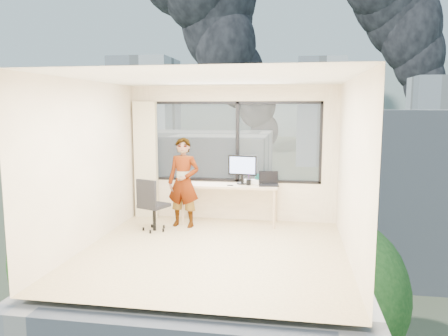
% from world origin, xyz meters
% --- Properties ---
extents(floor, '(4.00, 4.00, 0.01)m').
position_xyz_m(floor, '(0.00, 0.00, 0.00)').
color(floor, beige).
rests_on(floor, ground).
extents(ceiling, '(4.00, 4.00, 0.01)m').
position_xyz_m(ceiling, '(0.00, 0.00, 2.60)').
color(ceiling, white).
rests_on(ceiling, ground).
extents(wall_front, '(4.00, 0.01, 2.60)m').
position_xyz_m(wall_front, '(0.00, -2.00, 1.30)').
color(wall_front, beige).
rests_on(wall_front, ground).
extents(wall_left, '(0.01, 4.00, 2.60)m').
position_xyz_m(wall_left, '(-2.00, 0.00, 1.30)').
color(wall_left, beige).
rests_on(wall_left, ground).
extents(wall_right, '(0.01, 4.00, 2.60)m').
position_xyz_m(wall_right, '(2.00, 0.00, 1.30)').
color(wall_right, beige).
rests_on(wall_right, ground).
extents(window_wall, '(3.30, 0.16, 1.55)m').
position_xyz_m(window_wall, '(0.05, 2.00, 1.52)').
color(window_wall, black).
rests_on(window_wall, ground).
extents(curtain, '(0.45, 0.14, 2.30)m').
position_xyz_m(curtain, '(-1.72, 1.88, 1.15)').
color(curtain, beige).
rests_on(curtain, floor).
extents(desk, '(1.80, 0.60, 0.75)m').
position_xyz_m(desk, '(0.00, 1.66, 0.38)').
color(desk, '#CEAF8A').
rests_on(desk, floor).
extents(chair, '(0.64, 0.64, 0.97)m').
position_xyz_m(chair, '(-1.25, 0.94, 0.48)').
color(chair, black).
rests_on(chair, floor).
extents(person, '(0.64, 0.47, 1.64)m').
position_xyz_m(person, '(-0.80, 1.31, 0.82)').
color(person, '#2D2D33').
rests_on(person, floor).
extents(monitor, '(0.56, 0.20, 0.55)m').
position_xyz_m(monitor, '(0.23, 1.74, 1.03)').
color(monitor, black).
rests_on(monitor, desk).
extents(game_console, '(0.34, 0.28, 0.08)m').
position_xyz_m(game_console, '(0.43, 1.87, 0.79)').
color(game_console, white).
rests_on(game_console, desk).
extents(laptop, '(0.41, 0.43, 0.23)m').
position_xyz_m(laptop, '(0.74, 1.63, 0.87)').
color(laptop, black).
rests_on(laptop, desk).
extents(cellphone, '(0.12, 0.07, 0.01)m').
position_xyz_m(cellphone, '(0.03, 1.52, 0.76)').
color(cellphone, black).
rests_on(cellphone, desk).
extents(pen_cup, '(0.09, 0.09, 0.11)m').
position_xyz_m(pen_cup, '(0.36, 1.63, 0.81)').
color(pen_cup, black).
rests_on(pen_cup, desk).
extents(handbag, '(0.29, 0.19, 0.20)m').
position_xyz_m(handbag, '(0.59, 1.83, 0.85)').
color(handbag, '#0C4C42').
rests_on(handbag, desk).
extents(exterior_ground, '(400.00, 400.00, 0.04)m').
position_xyz_m(exterior_ground, '(0.00, 120.00, -14.00)').
color(exterior_ground, '#515B3D').
rests_on(exterior_ground, ground).
extents(near_bldg_a, '(16.00, 12.00, 14.00)m').
position_xyz_m(near_bldg_a, '(-9.00, 30.00, -7.00)').
color(near_bldg_a, beige).
rests_on(near_bldg_a, exterior_ground).
extents(near_bldg_b, '(14.00, 13.00, 16.00)m').
position_xyz_m(near_bldg_b, '(12.00, 38.00, -6.00)').
color(near_bldg_b, white).
rests_on(near_bldg_b, exterior_ground).
extents(far_tower_a, '(14.00, 14.00, 28.00)m').
position_xyz_m(far_tower_a, '(-35.00, 95.00, 0.00)').
color(far_tower_a, silver).
rests_on(far_tower_a, exterior_ground).
extents(far_tower_b, '(13.00, 13.00, 30.00)m').
position_xyz_m(far_tower_b, '(8.00, 120.00, 1.00)').
color(far_tower_b, silver).
rests_on(far_tower_b, exterior_ground).
extents(far_tower_c, '(15.00, 15.00, 26.00)m').
position_xyz_m(far_tower_c, '(45.00, 140.00, -1.00)').
color(far_tower_c, silver).
rests_on(far_tower_c, exterior_ground).
extents(far_tower_d, '(16.00, 14.00, 22.00)m').
position_xyz_m(far_tower_d, '(-60.00, 150.00, -3.00)').
color(far_tower_d, silver).
rests_on(far_tower_d, exterior_ground).
extents(hill_a, '(288.00, 216.00, 90.00)m').
position_xyz_m(hill_a, '(-120.00, 320.00, -14.00)').
color(hill_a, slate).
rests_on(hill_a, exterior_ground).
extents(hill_b, '(300.00, 220.00, 96.00)m').
position_xyz_m(hill_b, '(100.00, 320.00, -14.00)').
color(hill_b, slate).
rests_on(hill_b, exterior_ground).
extents(tree_a, '(7.00, 7.00, 8.00)m').
position_xyz_m(tree_a, '(-16.00, 22.00, -10.00)').
color(tree_a, '#1B4717').
rests_on(tree_a, exterior_ground).
extents(tree_b, '(7.60, 7.60, 9.00)m').
position_xyz_m(tree_b, '(4.00, 18.00, -9.50)').
color(tree_b, '#1B4717').
rests_on(tree_b, exterior_ground).
extents(smoke_plume_a, '(40.00, 24.00, 90.00)m').
position_xyz_m(smoke_plume_a, '(-10.00, 150.00, 39.00)').
color(smoke_plume_a, black).
rests_on(smoke_plume_a, exterior_ground).
extents(smoke_plume_b, '(30.00, 18.00, 70.00)m').
position_xyz_m(smoke_plume_b, '(55.00, 170.00, 27.00)').
color(smoke_plume_b, black).
rests_on(smoke_plume_b, exterior_ground).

